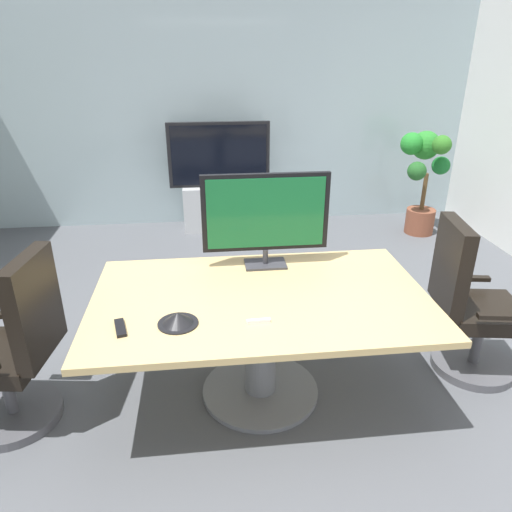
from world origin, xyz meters
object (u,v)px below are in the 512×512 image
conference_table (261,320)px  potted_plant (423,172)px  office_chair_right (469,312)px  conference_phone (178,319)px  tv_monitor (266,215)px  office_chair_left (16,357)px  remote_control (120,328)px  wall_display_unit (220,194)px

conference_table → potted_plant: bearing=50.3°
office_chair_right → conference_phone: size_ratio=4.95×
conference_phone → tv_monitor: bearing=51.0°
office_chair_left → potted_plant: size_ratio=0.90×
tv_monitor → remote_control: bearing=-140.4°
office_chair_right → tv_monitor: size_ratio=1.30×
conference_table → office_chair_right: (1.43, 0.10, -0.10)m
conference_table → potted_plant: potted_plant is taller
conference_table → wall_display_unit: (-0.11, 3.12, -0.11)m
office_chair_left → office_chair_right: same height
wall_display_unit → office_chair_right: bearing=-62.8°
office_chair_right → conference_phone: office_chair_right is taller
potted_plant → remote_control: size_ratio=7.11×
wall_display_unit → conference_phone: (-0.37, -3.38, 0.31)m
conference_table → office_chair_left: (-1.43, -0.09, -0.10)m
potted_plant → conference_phone: 4.06m
office_chair_left → remote_control: office_chair_left is taller
conference_table → remote_control: bearing=-160.1°
wall_display_unit → conference_phone: wall_display_unit is taller
conference_phone → remote_control: bearing=-176.5°
potted_plant → remote_control: potted_plant is taller
conference_table → remote_control: 0.85m
tv_monitor → office_chair_left: bearing=-161.1°
office_chair_left → conference_phone: size_ratio=4.95×
office_chair_left → tv_monitor: bearing=116.6°
tv_monitor → conference_phone: 0.96m
wall_display_unit → remote_control: size_ratio=7.71×
conference_table → remote_control: remote_control is taller
conference_table → wall_display_unit: 3.12m
conference_table → office_chair_left: 1.44m
office_chair_left → wall_display_unit: size_ratio=0.83×
wall_display_unit → remote_control: (-0.67, -3.40, 0.29)m
potted_plant → office_chair_left: bearing=-142.8°
tv_monitor → wall_display_unit: (-0.20, 2.69, -0.64)m
wall_display_unit → potted_plant: 2.43m
office_chair_right → potted_plant: 2.76m
office_chair_right → remote_control: office_chair_right is taller
office_chair_right → wall_display_unit: size_ratio=0.83×
tv_monitor → remote_control: size_ratio=4.94×
office_chair_right → remote_control: bearing=109.1°
potted_plant → conference_phone: (-2.75, -2.99, 0.01)m
office_chair_left → conference_phone: bearing=87.0°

